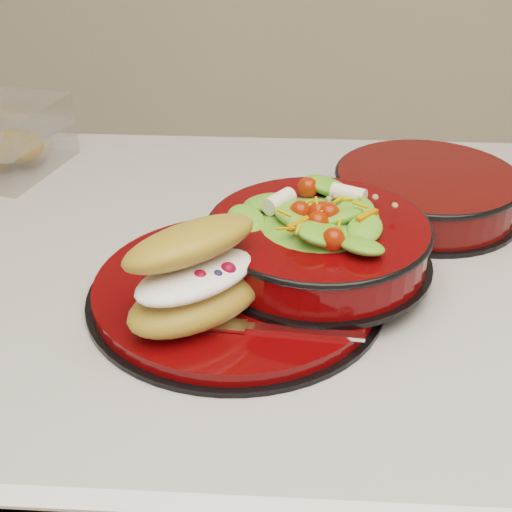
# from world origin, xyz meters

# --- Properties ---
(island_counter) EXTENTS (1.24, 0.74, 0.90)m
(island_counter) POSITION_xyz_m (0.00, -0.00, 0.45)
(island_counter) COLOR silver
(island_counter) RESTS_ON ground
(dinner_plate) EXTENTS (0.31, 0.31, 0.02)m
(dinner_plate) POSITION_xyz_m (0.05, -0.09, 0.91)
(dinner_plate) COLOR black
(dinner_plate) RESTS_ON island_counter
(salad_bowl) EXTENTS (0.25, 0.25, 0.10)m
(salad_bowl) POSITION_xyz_m (0.14, -0.05, 0.96)
(salad_bowl) COLOR black
(salad_bowl) RESTS_ON dinner_plate
(croissant) EXTENTS (0.16, 0.17, 0.09)m
(croissant) POSITION_xyz_m (0.02, -0.15, 0.96)
(croissant) COLOR #B38036
(croissant) RESTS_ON dinner_plate
(fork) EXTENTS (0.15, 0.03, 0.00)m
(fork) POSITION_xyz_m (0.10, -0.17, 0.92)
(fork) COLOR silver
(fork) RESTS_ON dinner_plate
(extra_bowl) EXTENTS (0.24, 0.24, 0.05)m
(extra_bowl) POSITION_xyz_m (0.28, 0.13, 0.93)
(extra_bowl) COLOR black
(extra_bowl) RESTS_ON island_counter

